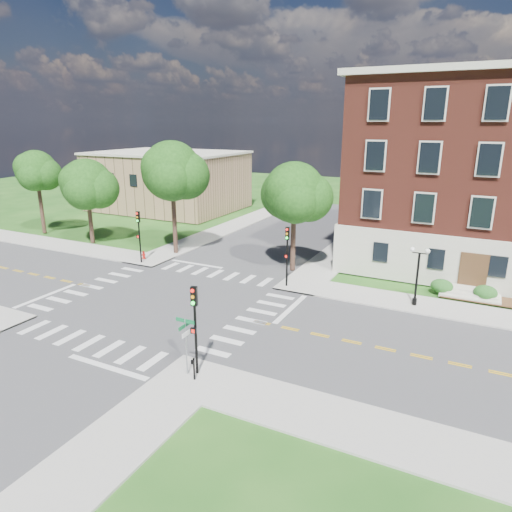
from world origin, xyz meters
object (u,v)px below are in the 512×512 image
at_px(twin_lamp_west, 417,273).
at_px(traffic_signal_nw, 139,230).
at_px(street_sign_pole, 186,336).
at_px(push_button_post, 194,368).
at_px(traffic_signal_ne, 287,249).
at_px(fire_hydrant, 144,255).
at_px(traffic_signal_se, 195,319).

bearing_deg(twin_lamp_west, traffic_signal_nw, -178.16).
bearing_deg(street_sign_pole, traffic_signal_nw, 136.75).
bearing_deg(traffic_signal_nw, street_sign_pole, -43.25).
bearing_deg(push_button_post, traffic_signal_ne, 94.60).
distance_m(traffic_signal_ne, twin_lamp_west, 9.75).
bearing_deg(fire_hydrant, push_button_post, -43.67).
xyz_separation_m(traffic_signal_nw, street_sign_pole, (15.08, -14.19, -0.88)).
xyz_separation_m(traffic_signal_nw, twin_lamp_west, (24.24, 0.78, -0.66)).
height_order(traffic_signal_nw, fire_hydrant, traffic_signal_nw).
bearing_deg(traffic_signal_nw, push_button_post, -42.71).
relative_size(twin_lamp_west, push_button_post, 3.53).
relative_size(traffic_signal_se, push_button_post, 4.00).
xyz_separation_m(traffic_signal_ne, twin_lamp_west, (9.71, 0.51, -0.66)).
distance_m(traffic_signal_ne, fire_hydrant, 15.36).
distance_m(twin_lamp_west, push_button_post, 17.59).
distance_m(traffic_signal_ne, street_sign_pole, 14.50).
bearing_deg(fire_hydrant, traffic_signal_nw, -61.21).
xyz_separation_m(traffic_signal_ne, traffic_signal_nw, (-14.52, -0.27, 0.00)).
bearing_deg(push_button_post, twin_lamp_west, 60.85).
bearing_deg(street_sign_pole, twin_lamp_west, 58.55).
relative_size(traffic_signal_nw, fire_hydrant, 6.40).
distance_m(traffic_signal_se, traffic_signal_nw, 20.82).
distance_m(traffic_signal_ne, traffic_signal_nw, 14.53).
bearing_deg(push_button_post, traffic_signal_se, 110.97).
xyz_separation_m(traffic_signal_ne, push_button_post, (1.19, -14.78, -2.39)).
height_order(street_sign_pole, push_button_post, street_sign_pole).
distance_m(traffic_signal_se, traffic_signal_ne, 14.21).
xyz_separation_m(traffic_signal_nw, fire_hydrant, (-0.57, 1.04, -2.72)).
bearing_deg(street_sign_pole, traffic_signal_ne, 92.22).
xyz_separation_m(traffic_signal_ne, fire_hydrant, (-15.10, 0.77, -2.72)).
bearing_deg(push_button_post, street_sign_pole, 153.24).
height_order(traffic_signal_ne, push_button_post, traffic_signal_ne).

